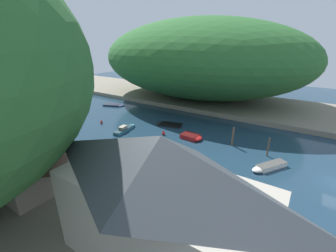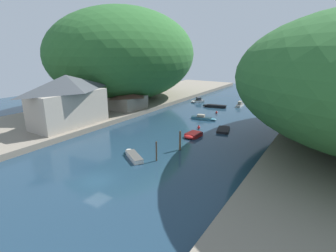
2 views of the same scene
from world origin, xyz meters
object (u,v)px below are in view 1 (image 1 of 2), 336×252
(person_on_quay, at_px, (211,235))
(channel_buoy_near, at_px, (163,133))
(waterfront_building, at_px, (162,201))
(boathouse_shed, at_px, (31,166))
(boat_near_quay, at_px, (114,105))
(boat_moored_right, at_px, (268,167))
(boat_navy_launch, at_px, (125,129))
(boat_red_skiff, at_px, (168,124))
(boat_cabin_cruiser, at_px, (192,137))
(boat_far_upstream, at_px, (67,121))
(boat_white_cruiser, at_px, (22,127))
(boat_mid_channel, at_px, (74,110))
(channel_buoy_far, at_px, (101,122))

(person_on_quay, bearing_deg, channel_buoy_near, -63.82)
(waterfront_building, height_order, boathouse_shed, waterfront_building)
(boathouse_shed, distance_m, boat_near_quay, 34.01)
(waterfront_building, relative_size, boat_moored_right, 2.85)
(waterfront_building, height_order, boat_moored_right, waterfront_building)
(waterfront_building, xyz_separation_m, boat_navy_launch, (17.94, 20.48, -5.46))
(boat_red_skiff, height_order, boat_cabin_cruiser, boat_cabin_cruiser)
(boat_far_upstream, xyz_separation_m, boat_red_skiff, (9.59, -17.73, -0.14))
(boat_navy_launch, relative_size, boat_red_skiff, 1.05)
(boat_white_cruiser, distance_m, channel_buoy_near, 26.19)
(waterfront_building, height_order, boat_mid_channel, waterfront_building)
(channel_buoy_near, bearing_deg, boathouse_shed, 171.90)
(person_on_quay, bearing_deg, boat_moored_right, -111.41)
(boat_red_skiff, relative_size, boat_near_quay, 0.95)
(boat_red_skiff, xyz_separation_m, channel_buoy_near, (-4.28, -1.90, 0.12))
(waterfront_building, relative_size, boathouse_shed, 1.75)
(boathouse_shed, distance_m, boat_far_upstream, 22.63)
(boat_near_quay, distance_m, boat_white_cruiser, 20.67)
(boat_far_upstream, bearing_deg, boat_navy_launch, -178.60)
(boat_far_upstream, distance_m, boat_white_cruiser, 7.58)
(boat_far_upstream, bearing_deg, channel_buoy_near, -177.59)
(waterfront_building, distance_m, boat_cabin_cruiser, 23.57)
(boat_red_skiff, height_order, boat_white_cruiser, boat_white_cruiser)
(boat_far_upstream, xyz_separation_m, boat_cabin_cruiser, (6.52, -24.59, -0.00))
(boat_moored_right, xyz_separation_m, channel_buoy_far, (-0.12, 30.75, -0.00))
(boat_mid_channel, xyz_separation_m, channel_buoy_far, (-2.08, -11.42, -0.13))
(boat_near_quay, height_order, channel_buoy_near, channel_buoy_near)
(boat_mid_channel, relative_size, person_on_quay, 2.96)
(boat_far_upstream, distance_m, channel_buoy_near, 20.33)
(boathouse_shed, height_order, boat_cabin_cruiser, boathouse_shed)
(boathouse_shed, relative_size, boat_cabin_cruiser, 2.24)
(boat_red_skiff, distance_m, channel_buoy_far, 13.13)
(boat_moored_right, distance_m, channel_buoy_far, 30.75)
(boat_moored_right, bearing_deg, boat_navy_launch, 33.07)
(boat_cabin_cruiser, distance_m, channel_buoy_far, 18.69)
(boat_navy_launch, height_order, boat_white_cruiser, boat_white_cruiser)
(boat_far_upstream, height_order, boat_cabin_cruiser, boat_far_upstream)
(channel_buoy_near, bearing_deg, boat_far_upstream, 105.15)
(boat_far_upstream, distance_m, boat_cabin_cruiser, 25.44)
(boat_far_upstream, bearing_deg, boathouse_shed, 125.41)
(boat_mid_channel, relative_size, boat_white_cruiser, 1.21)
(waterfront_building, distance_m, boat_moored_right, 19.39)
(channel_buoy_far, bearing_deg, boat_cabin_cruiser, -80.28)
(boat_moored_right, height_order, boat_mid_channel, boat_mid_channel)
(boat_red_skiff, height_order, boat_mid_channel, boat_mid_channel)
(boat_navy_launch, relative_size, boat_near_quay, 1.00)
(boat_white_cruiser, bearing_deg, boat_cabin_cruiser, 149.06)
(boat_cabin_cruiser, height_order, person_on_quay, person_on_quay)
(boat_moored_right, bearing_deg, boat_cabin_cruiser, 18.57)
(boat_navy_launch, distance_m, boat_mid_channel, 18.11)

